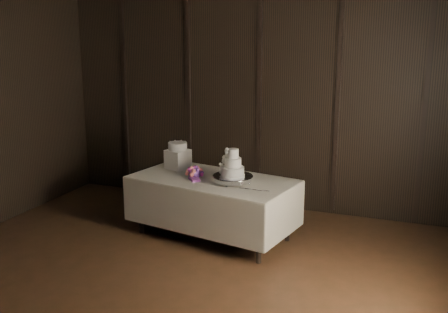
{
  "coord_description": "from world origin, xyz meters",
  "views": [
    {
      "loc": [
        2.2,
        -3.6,
        2.53
      ],
      "look_at": [
        -0.0,
        2.1,
        1.05
      ],
      "focal_mm": 42.0,
      "sensor_mm": 36.0,
      "label": 1
    }
  ],
  "objects_px": {
    "wedding_cake": "(231,165)",
    "bouquet": "(194,173)",
    "small_cake": "(178,146)",
    "cake_stand": "(233,179)",
    "box_pedestal": "(178,159)",
    "display_table": "(213,205)"
  },
  "relations": [
    {
      "from": "cake_stand",
      "to": "small_cake",
      "type": "distance_m",
      "value": 1.01
    },
    {
      "from": "bouquet",
      "to": "small_cake",
      "type": "height_order",
      "value": "small_cake"
    },
    {
      "from": "box_pedestal",
      "to": "bouquet",
      "type": "bearing_deg",
      "value": -40.04
    },
    {
      "from": "display_table",
      "to": "small_cake",
      "type": "bearing_deg",
      "value": 165.79
    },
    {
      "from": "wedding_cake",
      "to": "bouquet",
      "type": "xyz_separation_m",
      "value": [
        -0.5,
        0.07,
        -0.16
      ]
    },
    {
      "from": "wedding_cake",
      "to": "bouquet",
      "type": "relative_size",
      "value": 0.85
    },
    {
      "from": "display_table",
      "to": "bouquet",
      "type": "relative_size",
      "value": 5.65
    },
    {
      "from": "wedding_cake",
      "to": "box_pedestal",
      "type": "distance_m",
      "value": 0.97
    },
    {
      "from": "cake_stand",
      "to": "wedding_cake",
      "type": "distance_m",
      "value": 0.18
    },
    {
      "from": "cake_stand",
      "to": "box_pedestal",
      "type": "relative_size",
      "value": 1.86
    },
    {
      "from": "bouquet",
      "to": "wedding_cake",
      "type": "bearing_deg",
      "value": -8.08
    },
    {
      "from": "wedding_cake",
      "to": "bouquet",
      "type": "height_order",
      "value": "wedding_cake"
    },
    {
      "from": "wedding_cake",
      "to": "small_cake",
      "type": "bearing_deg",
      "value": 132.92
    },
    {
      "from": "cake_stand",
      "to": "small_cake",
      "type": "xyz_separation_m",
      "value": [
        -0.9,
        0.38,
        0.25
      ]
    },
    {
      "from": "small_cake",
      "to": "display_table",
      "type": "bearing_deg",
      "value": -24.91
    },
    {
      "from": "display_table",
      "to": "cake_stand",
      "type": "relative_size",
      "value": 4.44
    },
    {
      "from": "wedding_cake",
      "to": "box_pedestal",
      "type": "height_order",
      "value": "wedding_cake"
    },
    {
      "from": "bouquet",
      "to": "display_table",
      "type": "bearing_deg",
      "value": 9.66
    },
    {
      "from": "display_table",
      "to": "small_cake",
      "type": "relative_size",
      "value": 8.74
    },
    {
      "from": "wedding_cake",
      "to": "cake_stand",
      "type": "bearing_deg",
      "value": 6.6
    },
    {
      "from": "wedding_cake",
      "to": "small_cake",
      "type": "distance_m",
      "value": 0.97
    },
    {
      "from": "cake_stand",
      "to": "display_table",
      "type": "bearing_deg",
      "value": 162.2
    }
  ]
}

